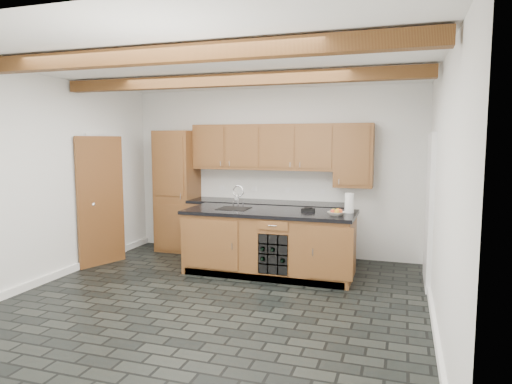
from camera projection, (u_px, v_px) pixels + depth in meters
ground at (216, 300)px, 5.55m from camera, size 5.00×5.00×0.00m
room_shell at (225, 172)px, 5.91m from camera, size 5.01×5.00×5.00m
back_cabinetry at (247, 197)px, 7.67m from camera, size 3.65×0.62×2.20m
island at (270, 242)px, 6.62m from camera, size 2.48×0.96×0.93m
faucet at (235, 206)px, 6.78m from camera, size 0.45×0.40×0.34m
kitchen_scale at (308, 210)px, 6.48m from camera, size 0.19×0.12×0.06m
fruit_bowl at (336, 214)px, 6.12m from camera, size 0.28×0.28×0.05m
fruit_cluster at (336, 211)px, 6.12m from camera, size 0.16×0.17×0.07m
paper_towel at (349, 203)px, 6.35m from camera, size 0.13×0.13×0.27m
mug at (237, 197)px, 7.71m from camera, size 0.12×0.12×0.09m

